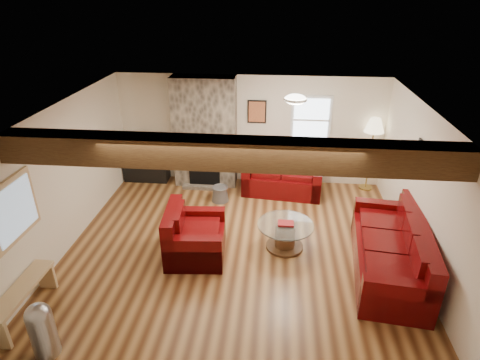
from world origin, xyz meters
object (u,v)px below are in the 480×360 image
Objects in this scene: sofa_three at (390,247)px; loveseat at (283,173)px; coffee_table at (285,236)px; floor_lamp at (374,129)px; tv_cabinet at (147,170)px; television at (145,150)px; armchair_red at (195,233)px.

loveseat is (-1.70, 2.69, -0.01)m from sofa_three.
coffee_table is 0.59× the size of floor_lamp.
television is at bearing 0.00° from tv_cabinet.
television is (-4.93, 2.99, 0.29)m from sofa_three.
loveseat is 1.68× the size of tv_cabinet.
armchair_red reaches higher than coffee_table.
coffee_table is (0.04, -2.19, -0.21)m from loveseat.
sofa_three is 2.36× the size of tv_cabinet.
loveseat is 2.00× the size of television.
floor_lamp reaches higher than television.
sofa_three is 3.17m from floor_lamp.
armchair_red is at bearing -58.46° from television.
television is (0.00, 0.00, 0.50)m from tv_cabinet.
floor_lamp reaches higher than armchair_red.
tv_cabinet is at bearing -114.65° from sofa_three.
armchair_red is 1.07× the size of tv_cabinet.
tv_cabinet is 5.29m from floor_lamp.
tv_cabinet is at bearing -179.17° from loveseat.
loveseat is at bearing -170.54° from floor_lamp.
floor_lamp is at bearing 0.22° from television.
coffee_table is at bearing -126.78° from floor_lamp.
coffee_table is at bearing -82.77° from loveseat.
armchair_red is (-1.49, -2.54, -0.01)m from loveseat.
coffee_table is at bearing -81.68° from armchair_red.
sofa_three reaches higher than armchair_red.
television is at bearing 26.99° from armchair_red.
loveseat is 2.95m from armchair_red.
sofa_three is 1.74m from coffee_table.
floor_lamp is (1.88, 2.51, 1.19)m from coffee_table.
loveseat is 2.20m from coffee_table.
loveseat is at bearing -5.30° from television.
armchair_red is 1.11× the size of coffee_table.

